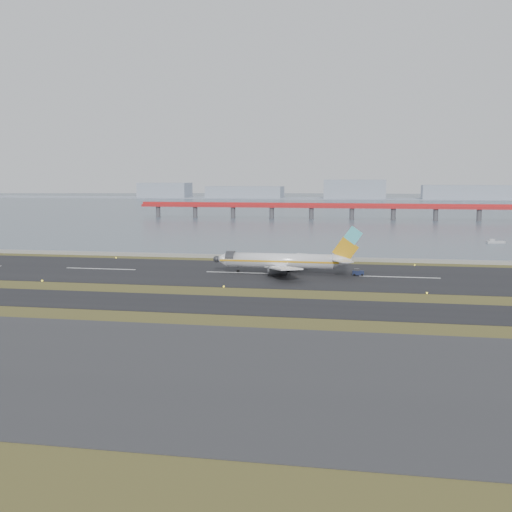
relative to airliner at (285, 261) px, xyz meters
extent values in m
plane|color=#3B4518|center=(-10.89, -30.45, -3.46)|extent=(1000.00, 1000.00, 0.00)
cube|color=#323234|center=(-10.89, -85.45, -3.41)|extent=(1000.00, 50.00, 0.10)
cube|color=black|center=(-10.89, -42.45, -3.41)|extent=(1000.00, 18.00, 0.10)
cube|color=black|center=(-10.89, -0.45, -3.41)|extent=(1000.00, 45.00, 0.10)
cube|color=gray|center=(-10.89, 29.55, -2.96)|extent=(1000.00, 2.50, 1.00)
cube|color=#465764|center=(-10.89, 429.55, -3.46)|extent=(1400.00, 800.00, 1.30)
cube|color=red|center=(9.11, 219.55, 4.04)|extent=(260.00, 5.00, 1.60)
cube|color=red|center=(9.11, 219.55, 5.54)|extent=(260.00, 0.40, 1.40)
cylinder|color=#4C4C51|center=(-86.89, 219.55, -0.46)|extent=(2.80, 2.80, 7.00)
cylinder|color=#4C4C51|center=(9.11, 219.55, -0.46)|extent=(2.80, 2.80, 7.00)
cube|color=#96A1B2|center=(-10.89, 589.55, -3.46)|extent=(1400.00, 80.00, 1.00)
cube|color=#96A1B2|center=(-230.89, 589.55, 5.54)|extent=(60.00, 35.00, 18.00)
cube|color=#96A1B2|center=(-130.89, 589.55, 3.54)|extent=(90.00, 35.00, 14.00)
cube|color=#96A1B2|center=(-0.89, 589.55, 7.54)|extent=(70.00, 35.00, 22.00)
cube|color=#96A1B2|center=(129.11, 589.55, 4.54)|extent=(110.00, 35.00, 16.00)
cylinder|color=white|center=(-1.50, 0.00, 0.04)|extent=(28.00, 3.80, 3.80)
cone|color=white|center=(-17.10, 0.00, 0.04)|extent=(3.20, 3.80, 3.80)
cone|color=white|center=(14.70, 0.00, 0.34)|extent=(5.00, 3.80, 3.80)
cube|color=gold|center=(-1.50, -1.92, 0.04)|extent=(31.00, 0.06, 0.45)
cube|color=gold|center=(-1.50, 1.92, 0.04)|extent=(31.00, 0.06, 0.45)
cube|color=white|center=(0.70, -8.50, -0.66)|extent=(11.31, 15.89, 1.66)
cube|color=white|center=(0.70, 8.50, -0.66)|extent=(11.31, 15.89, 1.66)
cylinder|color=#323236|center=(-1.00, -6.00, -1.86)|extent=(4.20, 2.10, 2.10)
cylinder|color=#323236|center=(-1.00, 6.00, -1.86)|extent=(4.20, 2.10, 2.10)
cube|color=gold|center=(15.50, 0.00, 3.24)|extent=(6.80, 0.35, 6.85)
cube|color=#53DCEC|center=(17.40, 0.00, 6.94)|extent=(4.85, 0.37, 4.90)
cube|color=white|center=(15.00, -3.80, 0.84)|extent=(5.64, 6.80, 0.22)
cube|color=white|center=(15.00, 3.80, 0.84)|extent=(5.64, 6.80, 0.22)
cylinder|color=black|center=(-12.50, 0.00, -3.01)|extent=(0.80, 0.28, 0.80)
cylinder|color=black|center=(0.00, -2.80, -2.91)|extent=(1.00, 0.38, 1.00)
cylinder|color=black|center=(0.00, 2.80, -2.91)|extent=(1.00, 0.38, 1.00)
cube|color=#151D3A|center=(18.79, 0.33, -2.65)|extent=(2.98, 1.82, 1.08)
cube|color=#323236|center=(18.44, 0.30, -1.93)|extent=(1.35, 1.43, 0.63)
cylinder|color=black|center=(17.86, -0.46, -3.14)|extent=(0.65, 0.31, 0.63)
cylinder|color=black|center=(17.76, 0.98, -3.14)|extent=(0.65, 0.31, 0.63)
cylinder|color=black|center=(19.83, -0.32, -3.14)|extent=(0.65, 0.31, 0.63)
cylinder|color=black|center=(19.73, 1.12, -3.14)|extent=(0.65, 0.31, 0.63)
cube|color=#BBBBBF|center=(68.05, 91.83, -3.07)|extent=(7.14, 3.74, 0.88)
cube|color=#BBBBBF|center=(66.63, 91.48, -2.29)|extent=(2.27, 1.99, 0.88)
camera|label=1|loc=(22.77, -163.46, 21.65)|focal=45.00mm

